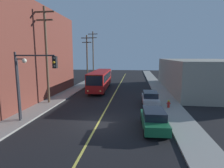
# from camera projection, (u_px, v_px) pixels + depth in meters

# --- Properties ---
(ground_plane) EXTENTS (120.00, 120.00, 0.00)m
(ground_plane) POSITION_uv_depth(u_px,v_px,m) (98.00, 123.00, 16.08)
(ground_plane) COLOR black
(sidewalk_left) EXTENTS (2.50, 90.00, 0.15)m
(sidewalk_left) POSITION_uv_depth(u_px,v_px,m) (63.00, 95.00, 26.77)
(sidewalk_left) COLOR gray
(sidewalk_left) RESTS_ON ground
(sidewalk_right) EXTENTS (2.50, 90.00, 0.15)m
(sidewalk_right) POSITION_uv_depth(u_px,v_px,m) (165.00, 98.00, 24.96)
(sidewalk_right) COLOR gray
(sidewalk_right) RESTS_ON ground
(lane_stripe_center) EXTENTS (0.16, 60.00, 0.01)m
(lane_stripe_center) POSITION_uv_depth(u_px,v_px,m) (116.00, 91.00, 30.78)
(lane_stripe_center) COLOR #D8CC4C
(lane_stripe_center) RESTS_ON ground
(building_left_brick) EXTENTS (10.00, 23.44, 12.13)m
(building_left_brick) POSITION_uv_depth(u_px,v_px,m) (4.00, 54.00, 23.28)
(building_left_brick) COLOR brown
(building_left_brick) RESTS_ON ground
(building_right_warehouse) EXTENTS (12.00, 21.30, 5.16)m
(building_right_warehouse) POSITION_uv_depth(u_px,v_px,m) (203.00, 75.00, 30.90)
(building_right_warehouse) COLOR gray
(building_right_warehouse) RESTS_ON ground
(city_bus) EXTENTS (3.02, 12.23, 3.20)m
(city_bus) POSITION_uv_depth(u_px,v_px,m) (100.00, 79.00, 31.57)
(city_bus) COLOR maroon
(city_bus) RESTS_ON ground
(parked_car_green) EXTENTS (1.97, 4.47, 1.62)m
(parked_car_green) POSITION_uv_depth(u_px,v_px,m) (154.00, 119.00, 14.49)
(parked_car_green) COLOR #196038
(parked_car_green) RESTS_ON ground
(parked_car_silver) EXTENTS (1.83, 4.40, 1.62)m
(parked_car_silver) POSITION_uv_depth(u_px,v_px,m) (150.00, 98.00, 21.74)
(parked_car_silver) COLOR #B7B7BC
(parked_car_silver) RESTS_ON ground
(utility_pole_near) EXTENTS (2.40, 0.28, 11.26)m
(utility_pole_near) POSITION_uv_depth(u_px,v_px,m) (46.00, 52.00, 21.67)
(utility_pole_near) COLOR brown
(utility_pole_near) RESTS_ON sidewalk_left
(utility_pole_mid) EXTENTS (2.40, 0.28, 9.96)m
(utility_pole_mid) POSITION_uv_depth(u_px,v_px,m) (87.00, 57.00, 38.96)
(utility_pole_mid) COLOR brown
(utility_pole_mid) RESTS_ON sidewalk_left
(utility_pole_far) EXTENTS (2.40, 0.28, 11.60)m
(utility_pole_far) POSITION_uv_depth(u_px,v_px,m) (93.00, 53.00, 46.14)
(utility_pole_far) COLOR brown
(utility_pole_far) RESTS_ON sidewalk_left
(traffic_signal_left_corner) EXTENTS (3.75, 0.48, 6.00)m
(traffic_signal_left_corner) POSITION_uv_depth(u_px,v_px,m) (33.00, 74.00, 15.43)
(traffic_signal_left_corner) COLOR #2D2D33
(traffic_signal_left_corner) RESTS_ON sidewalk_left
(street_lamp_left) EXTENTS (0.98, 0.40, 5.50)m
(street_lamp_left) POSITION_uv_depth(u_px,v_px,m) (21.00, 80.00, 16.02)
(street_lamp_left) COLOR #38383D
(street_lamp_left) RESTS_ON sidewalk_left
(fire_hydrant) EXTENTS (0.44, 0.26, 0.84)m
(fire_hydrant) POSITION_uv_depth(u_px,v_px,m) (169.00, 104.00, 20.24)
(fire_hydrant) COLOR red
(fire_hydrant) RESTS_ON sidewalk_right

